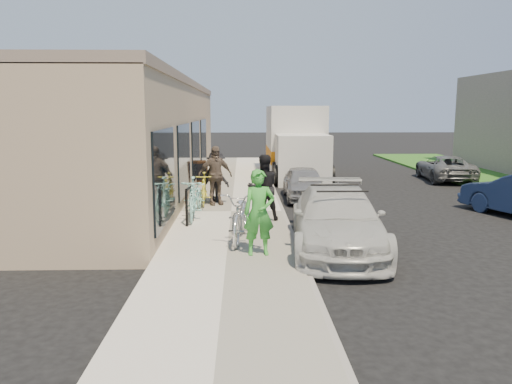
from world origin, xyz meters
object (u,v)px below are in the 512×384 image
object	(u,v)px
man_standing	(263,188)
cruiser_bike_a	(193,199)
tandem_bike	(241,215)
woman_rider	(259,212)
sedan_white	(337,220)
bystander_b	(215,175)
sandwich_board	(200,173)
bike_rack	(189,202)
cruiser_bike_b	(196,197)
bystander_a	(216,177)
far_car_gray	(445,168)
sedan_silver	(304,183)
cruiser_bike_c	(204,189)
moving_truck	(296,145)

from	to	relation	value
man_standing	cruiser_bike_a	distance (m)	1.98
tandem_bike	woman_rider	distance (m)	1.29
sedan_white	bystander_b	xyz separation A→B (m)	(-2.98, 4.81, 0.39)
sandwich_board	cruiser_bike_a	bearing A→B (deg)	-99.76
bike_rack	sedan_white	world-z (taller)	sedan_white
tandem_bike	cruiser_bike_b	size ratio (longest dim) A/B	1.24
bystander_a	cruiser_bike_b	bearing A→B (deg)	117.85
far_car_gray	sedan_silver	bearing A→B (deg)	39.66
man_standing	bystander_b	distance (m)	2.74
tandem_bike	man_standing	distance (m)	2.20
sedan_silver	cruiser_bike_c	xyz separation A→B (m)	(-3.40, -1.63, 0.07)
cruiser_bike_a	bystander_a	world-z (taller)	bystander_a
far_car_gray	cruiser_bike_c	world-z (taller)	cruiser_bike_c
cruiser_bike_c	bystander_b	xyz separation A→B (m)	(0.36, -0.05, 0.43)
bystander_a	bystander_b	size ratio (longest dim) A/B	0.88
sandwich_board	moving_truck	distance (m)	5.72
bike_rack	bystander_a	distance (m)	3.31
woman_rider	cruiser_bike_a	bearing A→B (deg)	110.85
woman_rider	bystander_b	xyz separation A→B (m)	(-1.20, 5.63, 0.05)
cruiser_bike_a	far_car_gray	bearing A→B (deg)	36.55
cruiser_bike_c	sedan_white	bearing A→B (deg)	-57.43
bystander_a	sandwich_board	bearing A→B (deg)	-34.53
bike_rack	man_standing	world-z (taller)	man_standing
tandem_bike	cruiser_bike_c	bearing A→B (deg)	111.23
far_car_gray	bystander_b	size ratio (longest dim) A/B	2.16
sedan_silver	tandem_bike	xyz separation A→B (m)	(-2.21, -6.11, 0.15)
tandem_bike	cruiser_bike_b	xyz separation A→B (m)	(-1.31, 3.16, -0.11)
sedan_silver	bystander_a	distance (m)	3.27
cruiser_bike_b	bike_rack	bearing A→B (deg)	-88.08
sandwich_board	cruiser_bike_c	world-z (taller)	cruiser_bike_c
bystander_a	far_car_gray	bearing A→B (deg)	-106.83
cruiser_bike_a	bystander_a	size ratio (longest dim) A/B	1.16
woman_rider	bystander_a	bearing A→B (deg)	95.69
sedan_silver	cruiser_bike_b	distance (m)	4.59
sedan_white	bystander_a	world-z (taller)	bystander_a
cruiser_bike_a	bystander_b	world-z (taller)	bystander_b
sandwich_board	cruiser_bike_c	size ratio (longest dim) A/B	0.57
bike_rack	far_car_gray	size ratio (longest dim) A/B	0.24
bike_rack	bystander_a	world-z (taller)	bystander_a
woman_rider	man_standing	world-z (taller)	man_standing
cruiser_bike_a	tandem_bike	bearing A→B (deg)	-62.07
sandwich_board	tandem_bike	world-z (taller)	tandem_bike
cruiser_bike_c	bystander_a	bearing A→B (deg)	51.47
sedan_white	bystander_a	bearing A→B (deg)	124.60
bystander_a	cruiser_bike_a	bearing A→B (deg)	122.06
sandwich_board	man_standing	xyz separation A→B (m)	(2.28, -6.73, 0.41)
bystander_b	man_standing	bearing A→B (deg)	-75.62
sedan_white	tandem_bike	size ratio (longest dim) A/B	2.24
sedan_white	bystander_a	xyz separation A→B (m)	(-2.97, 5.34, 0.28)
sedan_white	man_standing	size ratio (longest dim) A/B	2.77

